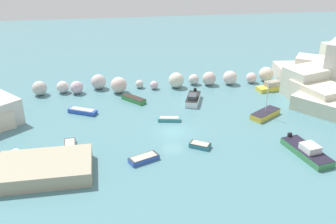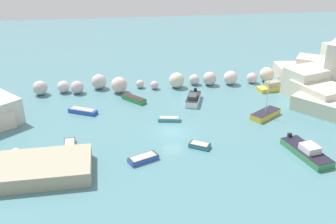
% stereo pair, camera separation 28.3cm
% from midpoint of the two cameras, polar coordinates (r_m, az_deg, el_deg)
% --- Properties ---
extents(cove_water, '(160.00, 160.00, 0.00)m').
position_cam_midpoint_polar(cove_water, '(49.93, 0.86, -2.98)').
color(cove_water, teal).
rests_on(cove_water, ground).
extents(rock_breakwater, '(42.89, 4.79, 2.60)m').
position_cam_midpoint_polar(rock_breakwater, '(64.34, -0.92, 4.61)').
color(rock_breakwater, beige).
rests_on(rock_breakwater, ground).
extents(stone_dock, '(9.98, 6.56, 1.59)m').
position_cam_midpoint_polar(stone_dock, '(43.04, -17.78, -7.95)').
color(stone_dock, tan).
rests_on(stone_dock, ground).
extents(moored_boat_0, '(2.77, 2.42, 0.54)m').
position_cam_midpoint_polar(moored_boat_0, '(46.45, 4.91, -4.94)').
color(moored_boat_0, teal).
rests_on(moored_boat_0, cove_water).
extents(moored_boat_1, '(1.52, 2.93, 0.53)m').
position_cam_midpoint_polar(moored_boat_1, '(47.85, -14.27, -4.74)').
color(moored_boat_1, white).
rests_on(moored_boat_1, cove_water).
extents(moored_boat_2, '(4.33, 3.08, 0.65)m').
position_cam_midpoint_polar(moored_boat_2, '(56.46, -12.43, 0.15)').
color(moored_boat_2, blue).
rests_on(moored_boat_2, cove_water).
extents(moored_boat_3, '(5.07, 4.27, 5.40)m').
position_cam_midpoint_polar(moored_boat_3, '(55.66, 14.45, -0.30)').
color(moored_boat_3, yellow).
rests_on(moored_boat_3, cove_water).
extents(moored_boat_4, '(3.41, 5.32, 1.56)m').
position_cam_midpoint_polar(moored_boat_4, '(58.75, 3.92, 1.98)').
color(moored_boat_4, white).
rests_on(moored_boat_4, cove_water).
extents(moored_boat_5, '(3.19, 1.55, 0.52)m').
position_cam_midpoint_polar(moored_boat_5, '(52.81, 0.33, -1.07)').
color(moored_boat_5, teal).
rests_on(moored_boat_5, cove_water).
extents(moored_boat_6, '(3.65, 7.19, 1.58)m').
position_cam_midpoint_polar(moored_boat_6, '(47.33, 20.14, -5.54)').
color(moored_boat_6, '#3C824E').
rests_on(moored_boat_6, cove_water).
extents(moored_boat_7, '(6.38, 3.03, 1.50)m').
position_cam_midpoint_polar(moored_boat_7, '(66.08, 15.68, 3.65)').
color(moored_boat_7, gold).
rests_on(moored_boat_7, cove_water).
extents(moored_boat_8, '(3.37, 3.25, 0.63)m').
position_cam_midpoint_polar(moored_boat_8, '(47.03, -21.10, -6.22)').
color(moored_boat_8, white).
rests_on(moored_boat_8, cove_water).
extents(moored_boat_9, '(3.73, 4.03, 0.69)m').
position_cam_midpoint_polar(moored_boat_9, '(59.39, -4.97, 1.94)').
color(moored_boat_9, '#388D43').
rests_on(moored_boat_9, cove_water).
extents(moored_boat_10, '(3.69, 2.60, 0.59)m').
position_cam_midpoint_polar(moored_boat_10, '(43.69, -3.52, -6.91)').
color(moored_boat_10, blue).
rests_on(moored_boat_10, cove_water).
extents(moored_boat_11, '(2.97, 1.88, 0.57)m').
position_cam_midpoint_polar(moored_boat_11, '(42.21, -18.78, -9.65)').
color(moored_boat_11, gray).
rests_on(moored_boat_11, cove_water).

